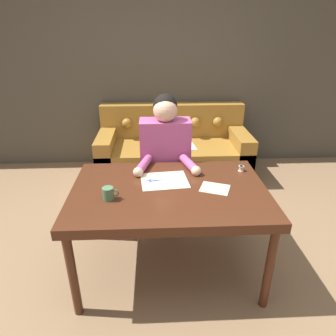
{
  "coord_description": "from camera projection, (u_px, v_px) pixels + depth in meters",
  "views": [
    {
      "loc": [
        -0.08,
        -1.93,
        1.81
      ],
      "look_at": [
        0.02,
        0.11,
        0.84
      ],
      "focal_mm": 32.0,
      "sensor_mm": 36.0,
      "label": 1
    }
  ],
  "objects": [
    {
      "name": "mug",
      "position": [
        108.0,
        194.0,
        2.02
      ],
      "size": [
        0.11,
        0.08,
        0.09
      ],
      "color": "#47704C",
      "rests_on": "dining_table"
    },
    {
      "name": "scissors",
      "position": [
        155.0,
        181.0,
        2.28
      ],
      "size": [
        0.22,
        0.07,
        0.01
      ],
      "color": "silver",
      "rests_on": "dining_table"
    },
    {
      "name": "thread_spool",
      "position": [
        241.0,
        168.0,
        2.43
      ],
      "size": [
        0.04,
        0.04,
        0.05
      ],
      "color": "beige",
      "rests_on": "dining_table"
    },
    {
      "name": "couch",
      "position": [
        173.0,
        151.0,
        3.97
      ],
      "size": [
        1.91,
        0.88,
        0.88
      ],
      "color": "olive",
      "rests_on": "ground_plane"
    },
    {
      "name": "dining_table",
      "position": [
        169.0,
        197.0,
        2.21
      ],
      "size": [
        1.42,
        0.94,
        0.74
      ],
      "color": "#472314",
      "rests_on": "ground_plane"
    },
    {
      "name": "pattern_paper_main",
      "position": [
        164.0,
        180.0,
        2.29
      ],
      "size": [
        0.38,
        0.32,
        0.0
      ],
      "color": "beige",
      "rests_on": "dining_table"
    },
    {
      "name": "pattern_paper_offcut",
      "position": [
        215.0,
        188.0,
        2.18
      ],
      "size": [
        0.25,
        0.23,
        0.0
      ],
      "color": "beige",
      "rests_on": "dining_table"
    },
    {
      "name": "wall_back",
      "position": [
        159.0,
        69.0,
        3.93
      ],
      "size": [
        8.0,
        0.06,
        2.6
      ],
      "color": "#474238",
      "rests_on": "ground_plane"
    },
    {
      "name": "ground_plane",
      "position": [
        166.0,
        264.0,
        2.52
      ],
      "size": [
        16.0,
        16.0,
        0.0
      ],
      "primitive_type": "plane",
      "color": "#846647"
    },
    {
      "name": "person",
      "position": [
        165.0,
        164.0,
        2.74
      ],
      "size": [
        0.54,
        0.57,
        1.3
      ],
      "color": "#33281E",
      "rests_on": "ground_plane"
    }
  ]
}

